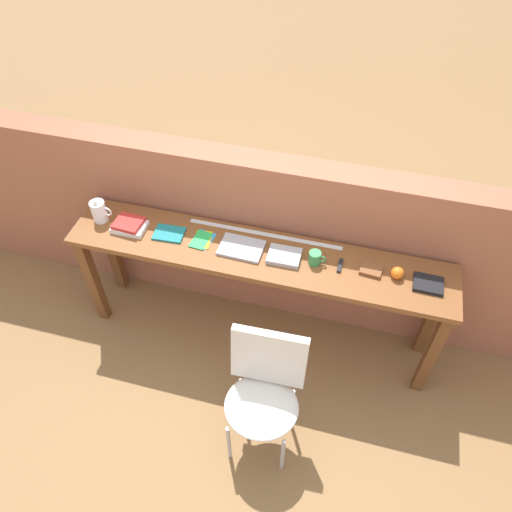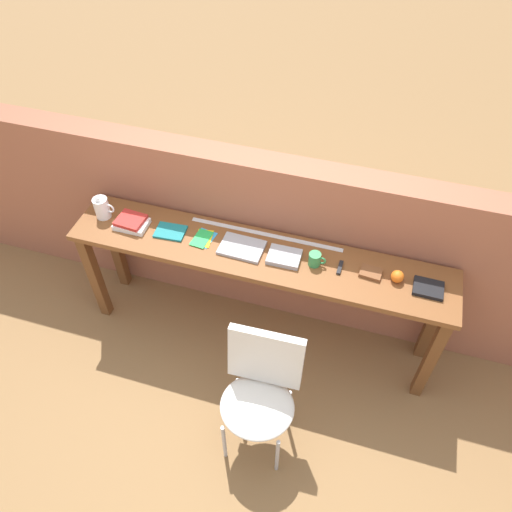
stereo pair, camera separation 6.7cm
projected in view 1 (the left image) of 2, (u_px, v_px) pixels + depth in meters
The scene contains 16 objects.
ground_plane at pixel (247, 365), 3.61m from camera, with size 40.00×40.00×0.00m, color olive.
brick_wall_back at pixel (270, 239), 3.54m from camera, with size 6.00×0.20×1.35m, color #9E5B42.
sideboard at pixel (258, 267), 3.26m from camera, with size 2.50×0.44×0.88m.
chair_white_moulded at pixel (264, 390), 2.90m from camera, with size 0.46×0.47×0.89m.
pitcher_white at pixel (99, 211), 3.31m from camera, with size 0.14×0.10×0.18m.
book_stack_leftmost at pixel (129, 225), 3.29m from camera, with size 0.22×0.17×0.06m.
magazine_cycling at pixel (169, 234), 3.27m from camera, with size 0.20×0.15×0.02m, color #19757A.
pamphlet_pile_colourful at pixel (202, 239), 3.23m from camera, with size 0.14×0.18×0.01m.
book_open_centre at pixel (241, 248), 3.17m from camera, with size 0.28×0.20×0.02m, color #9E9EA3.
book_grey_hardcover at pixel (284, 256), 3.12m from camera, with size 0.20×0.16×0.03m, color #9E9EA3.
mug at pixel (315, 258), 3.07m from camera, with size 0.11×0.08×0.09m.
multitool_folded at pixel (340, 266), 3.08m from camera, with size 0.02×0.11×0.02m, color black.
leather_journal_brown at pixel (371, 270), 3.05m from camera, with size 0.13×0.10×0.02m, color brown.
sports_ball_small at pixel (397, 273), 2.99m from camera, with size 0.08×0.08×0.08m, color orange.
book_repair_rightmost at pixel (428, 284), 2.97m from camera, with size 0.18×0.14×0.02m, color black.
ruler_metal_back_edge at pixel (265, 234), 3.27m from camera, with size 1.03×0.03×0.00m, color silver.
Camera 1 is at (0.54, -1.79, 3.19)m, focal length 35.00 mm.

